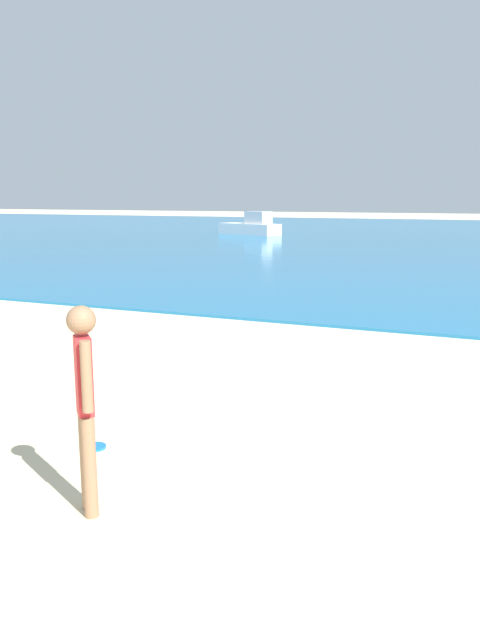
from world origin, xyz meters
The scene contains 4 objects.
water centered at (0.00, 41.00, 0.03)m, with size 160.00×60.00×0.06m, color #1E6B9E.
person_standing centered at (0.36, 3.33, 0.94)m, with size 0.29×0.29×1.65m.
frisbee centered at (-0.38, 4.40, 0.01)m, with size 0.22×0.22×0.03m, color blue.
boat_far centered at (-12.41, 37.46, 0.57)m, with size 4.57×2.85×1.48m.
Camera 1 is at (3.27, -0.39, 2.44)m, focal length 35.27 mm.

